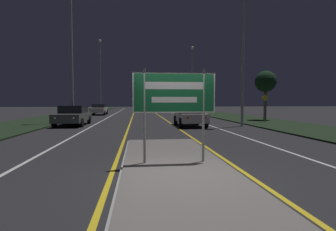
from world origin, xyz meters
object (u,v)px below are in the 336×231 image
Objects in this scene: car_receding_0 at (190,116)px; warning_sign at (265,105)px; highway_sign at (174,96)px; streetlight_left_far at (100,70)px; car_approaching_0 at (73,115)px; streetlight_right_near at (243,28)px; car_approaching_1 at (99,109)px; streetlight_left_near at (71,33)px; streetlight_right_far at (192,74)px; car_receding_1 at (192,109)px.

car_receding_0 is 1.86× the size of warning_sign.
streetlight_left_far reaches higher than highway_sign.
car_approaching_0 is 2.09× the size of warning_sign.
car_receding_0 is at bearing 172.30° from streetlight_right_near.
car_receding_0 is at bearing 76.52° from highway_sign.
highway_sign reaches higher than car_approaching_0.
car_receding_0 is 6.75m from warning_sign.
car_approaching_1 is at bearing 125.66° from streetlight_right_near.
streetlight_left_near is at bearing 159.73° from car_receding_0.
car_approaching_1 is at bearing 89.58° from streetlight_left_near.
streetlight_right_far is (12.58, 14.29, -1.48)m from streetlight_left_near.
streetlight_left_near reaches higher than streetlight_right_near.
warning_sign reaches higher than car_receding_1.
highway_sign is 16.47m from streetlight_left_near.
streetlight_left_near is 11.29m from car_receding_0.
warning_sign is (15.15, -14.85, 0.68)m from car_approaching_1.
streetlight_right_far is (0.18, 18.03, -1.23)m from streetlight_right_near.
streetlight_left_near is 16.31m from warning_sign.
warning_sign is (9.14, 12.97, -0.46)m from highway_sign.
highway_sign reaches higher than car_approaching_1.
highway_sign is at bearing -120.57° from streetlight_right_near.
streetlight_right_near is 4.83× the size of warning_sign.
streetlight_right_near reaches higher than car_approaching_1.
car_approaching_1 is (0.69, -6.54, -5.80)m from streetlight_left_far.
car_receding_1 reaches higher than car_approaching_1.
warning_sign is at bearing -44.44° from car_approaching_1.
streetlight_right_near reaches higher than warning_sign.
warning_sign is (2.66, -15.72, -4.15)m from streetlight_right_far.
streetlight_left_far is at bearing 91.70° from streetlight_left_near.
car_approaching_1 is at bearing 102.18° from highway_sign.
streetlight_left_far is at bearing 96.02° from car_approaching_1.
car_approaching_0 is (-8.37, 1.65, 0.02)m from car_receding_0.
streetlight_right_near is 13.61m from car_approaching_0.
car_approaching_1 reaches higher than car_receding_0.
car_receding_1 is 1.10× the size of car_approaching_1.
streetlight_right_near is 6.50m from warning_sign.
highway_sign is 0.27× the size of streetlight_right_far.
streetlight_right_near is 18.07m from streetlight_right_far.
streetlight_left_near is at bearing -88.30° from streetlight_left_far.
streetlight_left_near reaches higher than car_approaching_0.
car_receding_1 is 1.03× the size of car_approaching_0.
car_receding_0 is 0.95× the size of car_approaching_1.
car_approaching_1 is (-0.31, 15.01, -0.01)m from car_approaching_0.
car_approaching_1 is (-12.31, 17.15, -6.06)m from streetlight_right_near.
highway_sign is at bearing -66.03° from car_approaching_0.
highway_sign is 29.64m from streetlight_right_far.
streetlight_left_near is 2.51× the size of car_approaching_1.
car_approaching_1 is 1.95× the size of warning_sign.
streetlight_right_far is 6.39m from car_receding_1.
streetlight_right_far is at bearing 77.27° from highway_sign.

